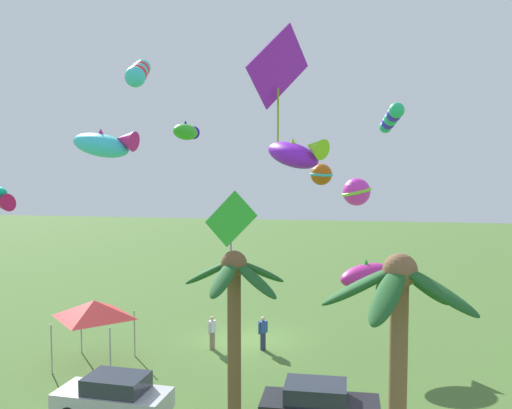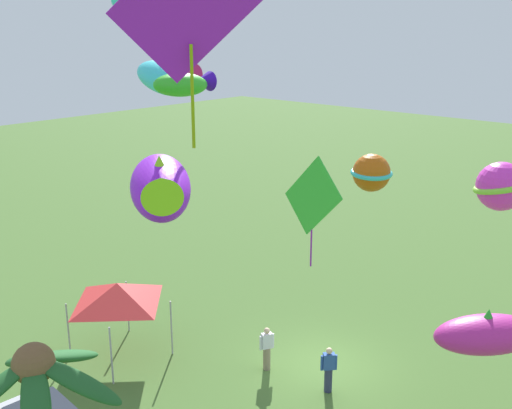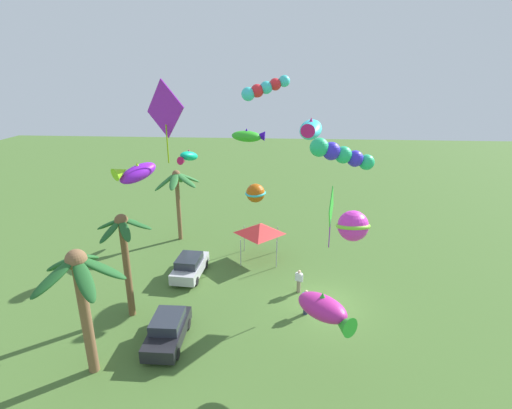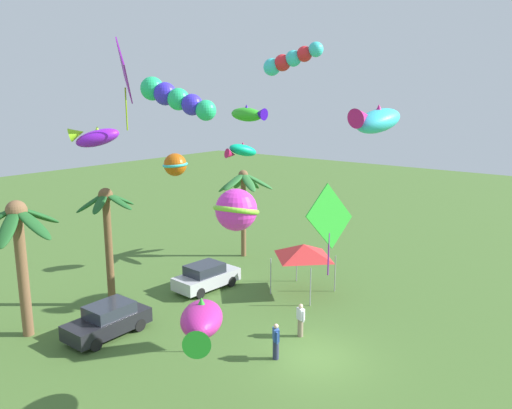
{
  "view_description": "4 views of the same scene",
  "coord_description": "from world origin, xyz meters",
  "px_view_note": "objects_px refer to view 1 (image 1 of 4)",
  "views": [
    {
      "loc": [
        -5.03,
        26.61,
        8.76
      ],
      "look_at": [
        -1.2,
        4.14,
        7.09
      ],
      "focal_mm": 39.13,
      "sensor_mm": 36.0,
      "label": 1
    },
    {
      "loc": [
        -10.82,
        15.73,
        11.56
      ],
      "look_at": [
        0.13,
        3.46,
        6.68
      ],
      "focal_mm": 42.52,
      "sensor_mm": 36.0,
      "label": 2
    },
    {
      "loc": [
        -20.92,
        2.72,
        13.75
      ],
      "look_at": [
        -1.85,
        4.08,
        7.07
      ],
      "focal_mm": 27.47,
      "sensor_mm": 36.0,
      "label": 3
    },
    {
      "loc": [
        -16.95,
        -10.24,
        10.86
      ],
      "look_at": [
        0.03,
        3.11,
        6.25
      ],
      "focal_mm": 35.6,
      "sensor_mm": 36.0,
      "label": 4
    }
  ],
  "objects_px": {
    "festival_tent": "(94,309)",
    "kite_fish_8": "(296,154)",
    "kite_tube_9": "(139,73)",
    "palm_tree_1": "(399,314)",
    "kite_diamond_3": "(231,220)",
    "kite_diamond_2": "(278,68)",
    "kite_fish_5": "(186,132)",
    "parked_car_1": "(319,406)",
    "kite_tube_1": "(392,118)",
    "kite_ball_10": "(357,192)",
    "spectator_1": "(212,332)",
    "kite_ball_4": "(321,174)",
    "spectator_0": "(263,333)",
    "parked_car_0": "(114,397)",
    "palm_tree_2": "(235,311)",
    "kite_fish_7": "(369,275)",
    "kite_fish_6": "(104,144)"
  },
  "relations": [
    {
      "from": "spectator_1",
      "to": "kite_fish_8",
      "type": "height_order",
      "value": "kite_fish_8"
    },
    {
      "from": "spectator_1",
      "to": "kite_diamond_3",
      "type": "height_order",
      "value": "kite_diamond_3"
    },
    {
      "from": "kite_diamond_2",
      "to": "kite_fish_8",
      "type": "bearing_deg",
      "value": 117.34
    },
    {
      "from": "parked_car_0",
      "to": "festival_tent",
      "type": "relative_size",
      "value": 1.4
    },
    {
      "from": "parked_car_0",
      "to": "kite_ball_10",
      "type": "distance_m",
      "value": 14.13
    },
    {
      "from": "festival_tent",
      "to": "kite_fish_8",
      "type": "bearing_deg",
      "value": 150.03
    },
    {
      "from": "parked_car_1",
      "to": "kite_fish_8",
      "type": "distance_m",
      "value": 8.42
    },
    {
      "from": "kite_diamond_3",
      "to": "kite_tube_1",
      "type": "bearing_deg",
      "value": 173.94
    },
    {
      "from": "palm_tree_2",
      "to": "kite_diamond_3",
      "type": "bearing_deg",
      "value": -77.22
    },
    {
      "from": "kite_ball_4",
      "to": "kite_fish_8",
      "type": "xyz_separation_m",
      "value": [
        0.47,
        5.74,
        0.74
      ]
    },
    {
      "from": "kite_fish_7",
      "to": "kite_diamond_2",
      "type": "bearing_deg",
      "value": 66.59
    },
    {
      "from": "kite_fish_8",
      "to": "parked_car_1",
      "type": "bearing_deg",
      "value": -121.94
    },
    {
      "from": "palm_tree_1",
      "to": "parked_car_0",
      "type": "xyz_separation_m",
      "value": [
        9.29,
        -2.52,
        -3.99
      ]
    },
    {
      "from": "spectator_0",
      "to": "spectator_1",
      "type": "bearing_deg",
      "value": 7.76
    },
    {
      "from": "spectator_1",
      "to": "kite_diamond_3",
      "type": "distance_m",
      "value": 5.47
    },
    {
      "from": "palm_tree_1",
      "to": "parked_car_1",
      "type": "xyz_separation_m",
      "value": [
        2.27,
        -2.98,
        -3.99
      ]
    },
    {
      "from": "kite_ball_4",
      "to": "kite_fish_7",
      "type": "bearing_deg",
      "value": -122.57
    },
    {
      "from": "kite_ball_10",
      "to": "spectator_1",
      "type": "bearing_deg",
      "value": 15.45
    },
    {
      "from": "kite_fish_5",
      "to": "kite_tube_9",
      "type": "bearing_deg",
      "value": -18.14
    },
    {
      "from": "festival_tent",
      "to": "kite_tube_9",
      "type": "xyz_separation_m",
      "value": [
        -2.05,
        -0.35,
        10.12
      ]
    },
    {
      "from": "kite_ball_10",
      "to": "kite_diamond_3",
      "type": "bearing_deg",
      "value": 1.56
    },
    {
      "from": "spectator_0",
      "to": "kite_fish_7",
      "type": "bearing_deg",
      "value": -174.34
    },
    {
      "from": "spectator_0",
      "to": "kite_tube_9",
      "type": "height_order",
      "value": "kite_tube_9"
    },
    {
      "from": "festival_tent",
      "to": "parked_car_0",
      "type": "bearing_deg",
      "value": 122.24
    },
    {
      "from": "palm_tree_1",
      "to": "kite_diamond_2",
      "type": "bearing_deg",
      "value": -41.46
    },
    {
      "from": "spectator_1",
      "to": "kite_ball_4",
      "type": "relative_size",
      "value": 1.17
    },
    {
      "from": "kite_fish_6",
      "to": "kite_ball_10",
      "type": "distance_m",
      "value": 12.45
    },
    {
      "from": "kite_diamond_2",
      "to": "kite_fish_5",
      "type": "height_order",
      "value": "kite_diamond_2"
    },
    {
      "from": "parked_car_0",
      "to": "spectator_0",
      "type": "bearing_deg",
      "value": -116.94
    },
    {
      "from": "palm_tree_2",
      "to": "kite_diamond_2",
      "type": "distance_m",
      "value": 7.96
    },
    {
      "from": "kite_ball_4",
      "to": "kite_fish_6",
      "type": "distance_m",
      "value": 11.25
    },
    {
      "from": "festival_tent",
      "to": "kite_fish_8",
      "type": "xyz_separation_m",
      "value": [
        -9.27,
        5.34,
        6.6
      ]
    },
    {
      "from": "parked_car_1",
      "to": "kite_ball_4",
      "type": "xyz_separation_m",
      "value": [
        0.23,
        -4.62,
        7.58
      ]
    },
    {
      "from": "kite_fish_5",
      "to": "palm_tree_2",
      "type": "bearing_deg",
      "value": 116.97
    },
    {
      "from": "parked_car_1",
      "to": "kite_ball_10",
      "type": "height_order",
      "value": "kite_ball_10"
    },
    {
      "from": "kite_fish_8",
      "to": "parked_car_0",
      "type": "bearing_deg",
      "value": -6.01
    },
    {
      "from": "kite_tube_1",
      "to": "kite_diamond_3",
      "type": "height_order",
      "value": "kite_tube_1"
    },
    {
      "from": "parked_car_1",
      "to": "kite_ball_10",
      "type": "bearing_deg",
      "value": -97.85
    },
    {
      "from": "kite_diamond_3",
      "to": "kite_fish_8",
      "type": "height_order",
      "value": "kite_fish_8"
    },
    {
      "from": "festival_tent",
      "to": "kite_fish_7",
      "type": "distance_m",
      "value": 12.4
    },
    {
      "from": "kite_fish_6",
      "to": "kite_ball_4",
      "type": "bearing_deg",
      "value": 163.95
    },
    {
      "from": "festival_tent",
      "to": "kite_fish_7",
      "type": "bearing_deg",
      "value": -162.92
    },
    {
      "from": "palm_tree_2",
      "to": "kite_fish_7",
      "type": "xyz_separation_m",
      "value": [
        -4.08,
        -10.65,
        -0.94
      ]
    },
    {
      "from": "parked_car_0",
      "to": "kite_tube_9",
      "type": "distance_m",
      "value": 12.89
    },
    {
      "from": "kite_fish_7",
      "to": "parked_car_1",
      "type": "bearing_deg",
      "value": 76.84
    },
    {
      "from": "kite_ball_4",
      "to": "kite_fish_6",
      "type": "xyz_separation_m",
      "value": [
        10.72,
        -3.08,
        1.39
      ]
    },
    {
      "from": "spectator_0",
      "to": "kite_tube_1",
      "type": "relative_size",
      "value": 0.66
    },
    {
      "from": "palm_tree_2",
      "to": "festival_tent",
      "type": "relative_size",
      "value": 2.21
    },
    {
      "from": "palm_tree_1",
      "to": "kite_diamond_3",
      "type": "xyz_separation_m",
      "value": [
        7.14,
        -11.69,
        1.24
      ]
    },
    {
      "from": "spectator_0",
      "to": "kite_ball_4",
      "type": "distance_m",
      "value": 8.48
    }
  ]
}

